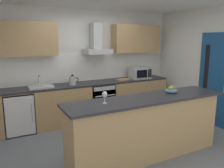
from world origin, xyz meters
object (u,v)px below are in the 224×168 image
at_px(kettle, 73,80).
at_px(fruit_bowl, 171,90).
at_px(oven, 100,100).
at_px(sink, 40,86).
at_px(range_hood, 97,44).
at_px(microwave, 140,73).
at_px(refrigerator, 19,112).
at_px(chopping_board, 123,80).
at_px(wine_glass, 105,95).

xyz_separation_m(kettle, fruit_bowl, (1.12, -1.95, 0.05)).
height_order(oven, kettle, kettle).
distance_m(sink, kettle, 0.70).
height_order(kettle, range_hood, range_hood).
bearing_deg(microwave, fruit_bowl, -109.56).
bearing_deg(range_hood, refrigerator, -175.88).
bearing_deg(sink, range_hood, 4.94).
bearing_deg(chopping_board, range_hood, 166.49).
bearing_deg(refrigerator, sink, 1.68).
height_order(refrigerator, chopping_board, chopping_board).
distance_m(range_hood, fruit_bowl, 2.28).
height_order(oven, chopping_board, chopping_board).
relative_size(sink, range_hood, 0.69).
distance_m(refrigerator, microwave, 3.04).
xyz_separation_m(wine_glass, fruit_bowl, (1.29, 0.05, -0.08)).
bearing_deg(range_hood, chopping_board, -13.51).
height_order(microwave, wine_glass, microwave).
bearing_deg(kettle, microwave, 0.18).
relative_size(kettle, wine_glass, 1.62).
bearing_deg(wine_glass, sink, 104.46).
relative_size(microwave, wine_glass, 2.81).
relative_size(sink, kettle, 1.73).
xyz_separation_m(refrigerator, kettle, (1.16, -0.03, 0.58)).
distance_m(refrigerator, wine_glass, 2.37).
distance_m(wine_glass, chopping_board, 2.50).
height_order(refrigerator, wine_glass, wine_glass).
xyz_separation_m(microwave, sink, (-2.51, 0.04, -0.12)).
bearing_deg(wine_glass, microwave, 45.30).
bearing_deg(range_hood, microwave, -7.89).
distance_m(sink, range_hood, 1.62).
relative_size(oven, wine_glass, 4.50).
bearing_deg(chopping_board, wine_glass, -126.47).
bearing_deg(oven, fruit_bowl, -77.48).
relative_size(microwave, chopping_board, 1.47).
height_order(refrigerator, kettle, kettle).
height_order(refrigerator, fruit_bowl, fruit_bowl).
bearing_deg(microwave, range_hood, 172.11).
height_order(oven, range_hood, range_hood).
bearing_deg(refrigerator, kettle, -1.53).
bearing_deg(oven, microwave, -1.41).
bearing_deg(wine_glass, kettle, 85.18).
xyz_separation_m(microwave, chopping_board, (-0.50, 0.00, -0.14)).
bearing_deg(chopping_board, oven, 177.87).
xyz_separation_m(sink, chopping_board, (2.01, -0.03, -0.02)).
xyz_separation_m(range_hood, wine_glass, (-0.84, -2.16, -0.65)).
distance_m(kettle, chopping_board, 1.32).
bearing_deg(refrigerator, fruit_bowl, -41.01).
distance_m(refrigerator, sink, 0.69).
bearing_deg(sink, kettle, -3.68).
relative_size(refrigerator, kettle, 2.94).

